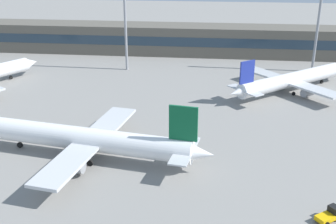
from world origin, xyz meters
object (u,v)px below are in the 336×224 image
(airplane_far, at_px, (293,79))
(floodlight_tower_west, at_px, (320,11))
(airplane_near, at_px, (83,139))
(baggage_tug_yellow, at_px, (330,215))
(floodlight_tower_east, at_px, (125,10))

(airplane_far, distance_m, floodlight_tower_west, 24.15)
(airplane_near, distance_m, baggage_tug_yellow, 37.87)
(floodlight_tower_west, relative_size, floodlight_tower_east, 1.00)
(airplane_far, distance_m, baggage_tug_yellow, 51.00)
(airplane_near, bearing_deg, floodlight_tower_west, 50.00)
(baggage_tug_yellow, bearing_deg, floodlight_tower_west, 80.47)
(floodlight_tower_west, bearing_deg, floodlight_tower_east, -175.42)
(floodlight_tower_west, bearing_deg, baggage_tug_yellow, -99.53)
(airplane_near, distance_m, floodlight_tower_east, 53.82)
(floodlight_tower_east, bearing_deg, baggage_tug_yellow, -58.78)
(baggage_tug_yellow, relative_size, floodlight_tower_east, 0.13)
(airplane_near, xyz_separation_m, floodlight_tower_west, (47.10, 56.13, 13.20))
(floodlight_tower_west, bearing_deg, airplane_far, -114.49)
(airplane_near, distance_m, floodlight_tower_west, 74.46)
(airplane_far, bearing_deg, airplane_near, -135.67)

